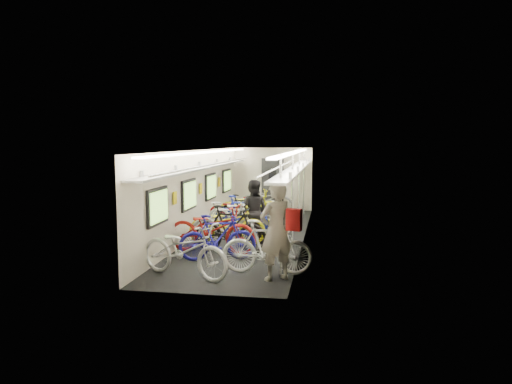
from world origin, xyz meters
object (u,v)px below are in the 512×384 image
(passenger_near, at_px, (276,231))
(backpack, at_px, (294,220))
(bicycle_1, at_px, (218,238))
(bicycle_0, at_px, (184,250))
(passenger_mid, at_px, (253,211))

(passenger_near, xyz_separation_m, backpack, (0.38, -0.61, 0.33))
(backpack, bearing_deg, bicycle_1, 146.15)
(bicycle_0, relative_size, passenger_mid, 1.25)
(bicycle_1, distance_m, passenger_near, 1.94)
(bicycle_0, bearing_deg, passenger_near, -65.75)
(bicycle_0, distance_m, backpack, 2.34)
(passenger_near, distance_m, backpack, 0.79)
(bicycle_1, relative_size, backpack, 4.52)
(bicycle_1, height_order, backpack, backpack)
(bicycle_0, bearing_deg, passenger_mid, 7.50)
(bicycle_1, bearing_deg, passenger_near, -148.19)
(bicycle_0, distance_m, passenger_mid, 3.39)
(bicycle_0, height_order, bicycle_1, bicycle_0)
(bicycle_1, bearing_deg, backpack, -152.99)
(bicycle_0, relative_size, bicycle_1, 1.20)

